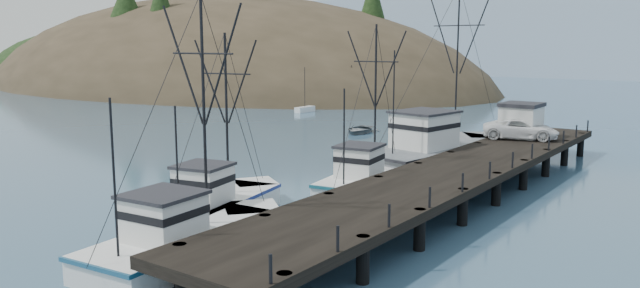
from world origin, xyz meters
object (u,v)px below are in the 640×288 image
object	(u,v)px
pier	(456,172)
pickup_truck	(521,129)
trawler_near	(191,238)
work_vessel	(442,152)
pier_shed	(521,120)
trawler_far	(368,179)
trawler_mid	(219,203)
motorboat	(359,133)

from	to	relation	value
pier	pickup_truck	bearing A→B (deg)	92.25
trawler_near	work_vessel	xyz separation A→B (m)	(0.54, 25.48, 0.41)
trawler_near	pier_shed	xyz separation A→B (m)	(4.67, 31.43, 2.60)
trawler_far	trawler_mid	bearing A→B (deg)	-108.61
trawler_far	pier_shed	xyz separation A→B (m)	(4.61, 16.06, 2.60)
work_vessel	motorboat	world-z (taller)	work_vessel
pier	pier_shed	bearing A→B (deg)	93.42
trawler_near	trawler_mid	bearing A→B (deg)	123.08
pier_shed	motorboat	world-z (taller)	pier_shed
trawler_far	motorboat	world-z (taller)	trawler_far
trawler_mid	work_vessel	distance (m)	20.68
trawler_near	trawler_mid	size ratio (longest dim) A/B	1.15
trawler_mid	motorboat	xyz separation A→B (m)	(-11.18, 32.22, -0.82)
trawler_mid	motorboat	distance (m)	34.11
pier	trawler_near	size ratio (longest dim) A/B	3.62
pier	trawler_far	distance (m)	5.72
trawler_far	pickup_truck	distance (m)	15.94
trawler_mid	trawler_far	distance (m)	10.75
work_vessel	pier_shed	world-z (taller)	work_vessel
trawler_far	motorboat	distance (m)	26.45
trawler_mid	motorboat	bearing A→B (deg)	109.13
work_vessel	pier_shed	bearing A→B (deg)	55.30
trawler_near	trawler_far	size ratio (longest dim) A/B	1.09
trawler_near	work_vessel	bearing A→B (deg)	88.78
pier	motorboat	bearing A→B (deg)	134.20
trawler_mid	work_vessel	world-z (taller)	work_vessel
pier_shed	motorboat	distance (m)	20.41
trawler_near	work_vessel	world-z (taller)	work_vessel
trawler_near	trawler_mid	distance (m)	6.18
pier	trawler_mid	size ratio (longest dim) A/B	4.16
trawler_mid	pickup_truck	bearing A→B (deg)	71.60
trawler_mid	pier_shed	world-z (taller)	trawler_mid
work_vessel	pickup_truck	xyz separation A→B (m)	(4.46, 4.90, 1.58)
pier	pickup_truck	size ratio (longest dim) A/B	7.59
pier_shed	trawler_mid	bearing A→B (deg)	-107.03
trawler_far	pier_shed	size ratio (longest dim) A/B	3.48
pier	motorboat	xyz separation A→B (m)	(-20.10, 20.67, -1.69)
trawler_near	trawler_mid	world-z (taller)	trawler_near
trawler_mid	trawler_far	world-z (taller)	trawler_far
trawler_far	pier	bearing A→B (deg)	13.94
pier_shed	motorboat	xyz separation A→B (m)	(-19.22, 5.97, -3.42)
motorboat	work_vessel	bearing A→B (deg)	-51.20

